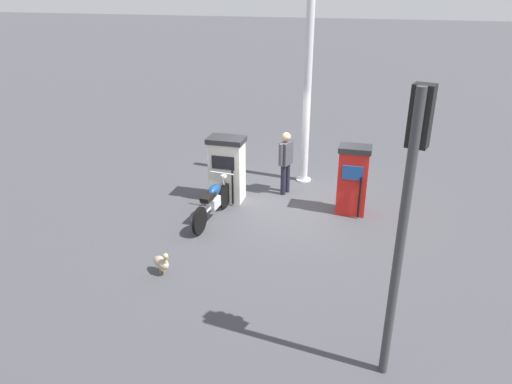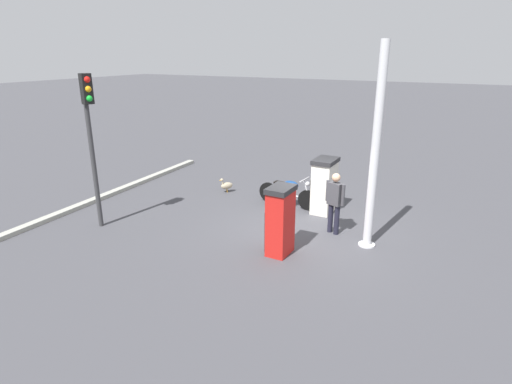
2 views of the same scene
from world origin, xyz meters
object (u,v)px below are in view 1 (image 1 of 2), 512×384
at_px(fuel_pump_near, 227,169).
at_px(canopy_support_pole, 307,97).
at_px(motorcycle_near_pump, 213,201).
at_px(attendant_person, 286,159).
at_px(wandering_duck, 162,262).
at_px(roadside_traffic_light, 409,193).
at_px(fuel_pump_far, 353,180).

distance_m(fuel_pump_near, canopy_support_pole, 2.76).
relative_size(motorcycle_near_pump, canopy_support_pole, 0.42).
relative_size(motorcycle_near_pump, attendant_person, 1.23).
relative_size(wandering_duck, roadside_traffic_light, 0.13).
relative_size(fuel_pump_near, motorcycle_near_pump, 0.81).
height_order(fuel_pump_near, attendant_person, attendant_person).
bearing_deg(wandering_duck, attendant_person, 160.17).
bearing_deg(fuel_pump_far, wandering_duck, -42.90).
distance_m(wandering_duck, roadside_traffic_light, 4.91).
relative_size(fuel_pump_near, roadside_traffic_light, 0.40).
xyz_separation_m(fuel_pump_near, roadside_traffic_light, (4.85, 3.80, 1.88)).
height_order(fuel_pump_far, wandering_duck, fuel_pump_far).
height_order(motorcycle_near_pump, canopy_support_pole, canopy_support_pole).
xyz_separation_m(fuel_pump_near, wandering_duck, (3.43, -0.20, -0.57)).
height_order(attendant_person, roadside_traffic_light, roadside_traffic_light).
bearing_deg(canopy_support_pole, attendant_person, -18.80).
distance_m(fuel_pump_near, attendant_person, 1.49).
bearing_deg(roadside_traffic_light, attendant_person, -155.84).
bearing_deg(wandering_duck, roadside_traffic_light, 70.51).
bearing_deg(roadside_traffic_light, motorcycle_near_pump, -134.64).
relative_size(fuel_pump_far, motorcycle_near_pump, 0.82).
relative_size(fuel_pump_far, attendant_person, 1.02).
distance_m(wandering_duck, canopy_support_pole, 5.80).
height_order(fuel_pump_near, roadside_traffic_light, roadside_traffic_light).
height_order(wandering_duck, roadside_traffic_light, roadside_traffic_light).
xyz_separation_m(fuel_pump_far, wandering_duck, (3.43, -3.19, -0.58)).
relative_size(motorcycle_near_pump, roadside_traffic_light, 0.50).
height_order(fuel_pump_far, roadside_traffic_light, roadside_traffic_light).
xyz_separation_m(fuel_pump_near, attendant_person, (-0.73, 1.30, 0.10)).
bearing_deg(canopy_support_pole, fuel_pump_near, -43.94).
bearing_deg(wandering_duck, motorcycle_near_pump, 174.82).
distance_m(motorcycle_near_pump, attendant_person, 2.29).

